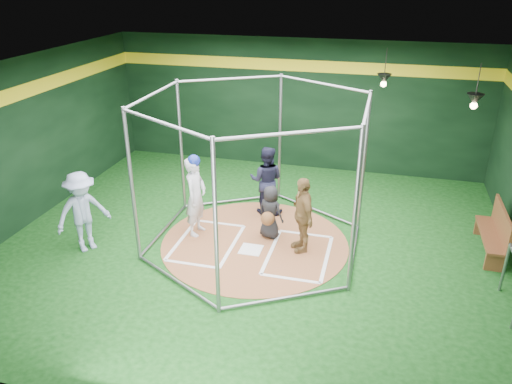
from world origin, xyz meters
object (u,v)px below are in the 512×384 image
(batter_figure, at_px, (196,195))
(umpire, at_px, (266,180))
(dugout_bench, at_px, (496,231))
(visitor_leopard, at_px, (302,214))

(batter_figure, bearing_deg, umpire, 48.35)
(batter_figure, bearing_deg, dugout_bench, 7.20)
(batter_figure, relative_size, dugout_bench, 1.10)
(visitor_leopard, xyz_separation_m, dugout_bench, (3.67, 0.85, -0.31))
(visitor_leopard, height_order, umpire, umpire)
(visitor_leopard, relative_size, umpire, 0.98)
(dugout_bench, bearing_deg, batter_figure, -172.80)
(visitor_leopard, relative_size, dugout_bench, 0.97)
(visitor_leopard, distance_m, umpire, 1.78)
(umpire, height_order, dugout_bench, umpire)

